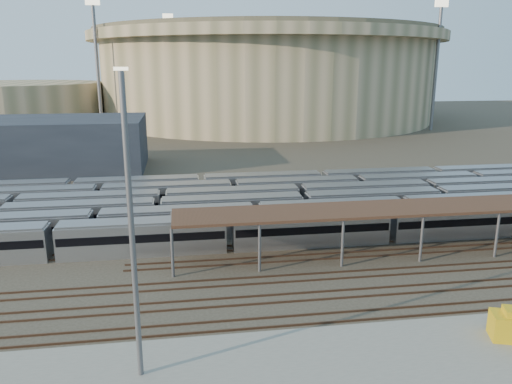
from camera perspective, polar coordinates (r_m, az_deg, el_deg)
name	(u,v)px	position (r m, az deg, el deg)	size (l,w,h in m)	color
ground	(256,277)	(49.55, -0.02, -9.68)	(420.00, 420.00, 0.00)	#383026
apron	(216,371)	(35.98, -4.60, -19.77)	(50.00, 9.00, 0.20)	gray
subway_trains	(253,206)	(66.48, -0.29, -1.62)	(125.28, 23.90, 3.60)	#B8B8BD
inspection_shed	(449,207)	(58.58, 21.16, -1.64)	(60.30, 6.00, 5.30)	slate
empty_tracks	(264,299)	(45.06, 0.95, -12.16)	(170.00, 9.62, 0.18)	#4C3323
stadium	(266,73)	(187.41, 1.17, 13.42)	(124.00, 124.00, 32.50)	tan
secondary_arena	(15,104)	(183.08, -25.84, 8.99)	(56.00, 56.00, 14.00)	tan
service_building	(32,145)	(104.72, -24.25, 4.88)	(42.00, 20.00, 10.00)	#1E232D
floodlight_0	(97,61)	(156.39, -17.71, 14.05)	(4.00, 1.00, 38.40)	slate
floodlight_2	(437,61)	(163.75, 19.94, 13.87)	(4.00, 1.00, 38.40)	slate
floodlight_3	(170,61)	(204.68, -9.84, 14.49)	(4.00, 1.00, 38.40)	slate
yard_light_pole	(132,232)	(31.83, -14.02, -4.41)	(0.80, 0.36, 19.93)	slate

